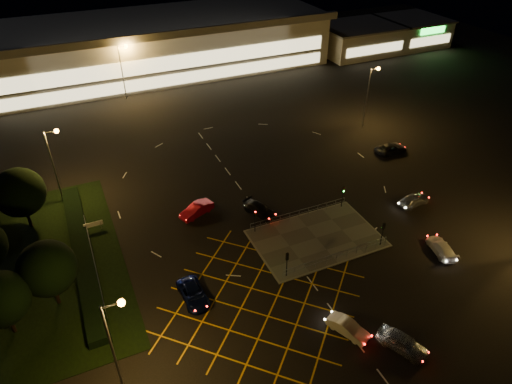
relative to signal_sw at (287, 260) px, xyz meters
name	(u,v)px	position (x,y,z in m)	size (l,w,h in m)	color
ground	(293,233)	(4.00, 5.99, -2.37)	(180.00, 180.00, 0.00)	black
pedestrian_island	(316,238)	(6.00, 3.99, -2.31)	(14.00, 9.00, 0.12)	#4C4944
grass_verge	(35,269)	(-24.00, 11.99, -2.33)	(18.00, 30.00, 0.08)	black
hedge	(82,253)	(-19.00, 11.99, -1.87)	(2.00, 26.00, 1.00)	black
supermarket	(157,44)	(4.00, 67.95, 2.95)	(72.00, 26.50, 10.50)	beige
retail_unit_a	(358,38)	(50.00, 59.97, 0.85)	(18.80, 14.80, 6.35)	beige
retail_unit_b	(411,31)	(66.00, 59.95, 0.85)	(14.80, 14.80, 6.35)	beige
streetlight_sw	(115,337)	(-17.56, -6.01, 4.20)	(1.78, 0.56, 10.03)	slate
streetlight_nw	(55,156)	(-19.56, 23.99, 4.20)	(1.78, 0.56, 10.03)	slate
streetlight_ne	(370,89)	(28.44, 25.99, 4.20)	(1.78, 0.56, 10.03)	slate
streetlight_far_left	(123,65)	(-5.56, 53.99, 4.20)	(1.78, 0.56, 10.03)	slate
streetlight_far_right	(310,36)	(34.44, 55.99, 4.20)	(1.78, 0.56, 10.03)	slate
signal_sw	(287,260)	(0.00, 0.00, 0.00)	(0.28, 0.30, 3.15)	black
signal_se	(383,229)	(12.00, 0.00, 0.00)	(0.28, 0.30, 3.15)	black
signal_nw	(255,216)	(0.00, 7.99, 0.00)	(0.28, 0.30, 3.15)	black
signal_ne	(343,192)	(12.00, 7.99, 0.00)	(0.28, 0.30, 3.15)	black
tree_a	(0,299)	(-26.00, 3.99, 1.97)	(5.04, 5.04, 6.86)	black
tree_c	(20,192)	(-24.00, 19.99, 2.59)	(5.76, 5.76, 7.84)	black
tree_e	(47,268)	(-22.00, 5.99, 2.28)	(5.40, 5.40, 7.35)	black
car_near_silver	(403,343)	(5.24, -12.09, -1.59)	(1.84, 4.58, 1.56)	#AFB2B6
car_queue_white	(348,328)	(1.81, -8.64, -1.71)	(1.39, 4.00, 1.32)	silver
car_left_blue	(193,294)	(-9.76, 1.06, -1.69)	(2.24, 4.87, 1.35)	#0B1342
car_far_dkgrey	(260,209)	(2.00, 10.99, -1.69)	(1.90, 4.66, 1.35)	black
car_right_silver	(414,200)	(20.71, 4.74, -1.63)	(1.75, 4.35, 1.48)	silver
car_circ_red	(197,210)	(-5.16, 14.08, -1.62)	(1.57, 4.51, 1.49)	maroon
car_east_grey	(391,148)	(26.61, 16.85, -1.68)	(2.29, 4.96, 1.38)	black
car_approach_white	(441,248)	(17.44, -3.70, -1.72)	(1.82, 4.48, 1.30)	silver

